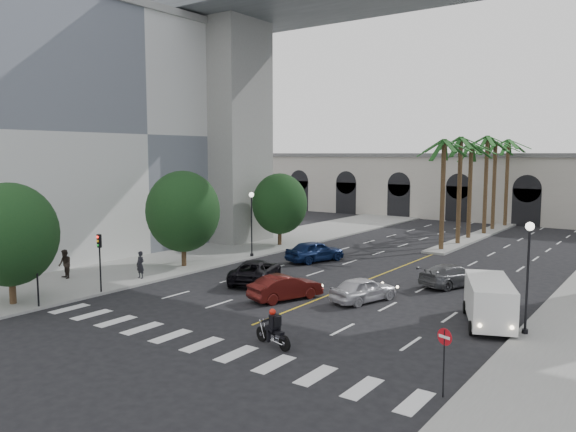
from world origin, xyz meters
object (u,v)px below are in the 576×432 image
object	(u,v)px
lamp_post_right	(528,268)
car_d	(453,275)
car_a	(363,289)
pedestrian_b	(65,264)
traffic_signal_near	(37,264)
traffic_signal_far	(100,253)
car_b	(286,287)
pedestrian_a	(140,265)
car_c	(256,271)
car_e	(315,251)
motorcycle_rider	(274,330)
cargo_van	(489,300)
lamp_post_left_far	(252,219)
do_not_enter_sign	(444,347)

from	to	relation	value
lamp_post_right	car_d	distance (m)	10.27
car_a	pedestrian_b	distance (m)	19.90
traffic_signal_near	traffic_signal_far	size ratio (longest dim) A/B	1.00
car_b	pedestrian_b	size ratio (longest dim) A/B	2.28
pedestrian_a	car_c	bearing A→B (deg)	30.43
car_c	car_d	world-z (taller)	car_c
traffic_signal_far	car_e	distance (m)	16.99
motorcycle_rider	cargo_van	xyz separation A→B (m)	(6.77, 8.63, 0.48)
lamp_post_left_far	pedestrian_a	xyz separation A→B (m)	(-0.88, -10.66, -2.16)
traffic_signal_far	car_a	world-z (taller)	traffic_signal_far
lamp_post_left_far	car_b	world-z (taller)	lamp_post_left_far
traffic_signal_far	cargo_van	bearing A→B (deg)	19.30
traffic_signal_far	pedestrian_b	distance (m)	5.28
lamp_post_left_far	car_b	distance (m)	13.65
car_e	do_not_enter_sign	world-z (taller)	do_not_enter_sign
lamp_post_left_far	car_a	distance (m)	15.57
car_c	motorcycle_rider	bearing A→B (deg)	109.51
pedestrian_a	cargo_van	bearing A→B (deg)	7.95
motorcycle_rider	car_b	world-z (taller)	motorcycle_rider
car_d	car_b	bearing A→B (deg)	75.89
car_c	do_not_enter_sign	size ratio (longest dim) A/B	2.19
car_a	car_c	size ratio (longest dim) A/B	0.78
traffic_signal_near	car_e	bearing A→B (deg)	76.30
lamp_post_right	car_a	world-z (taller)	lamp_post_right
pedestrian_a	car_d	bearing A→B (deg)	29.84
car_b	do_not_enter_sign	xyz separation A→B (m)	(12.13, -7.48, 1.06)
motorcycle_rider	cargo_van	bearing A→B (deg)	67.74
lamp_post_right	car_d	world-z (taller)	lamp_post_right
lamp_post_left_far	do_not_enter_sign	size ratio (longest dim) A/B	2.17
car_e	traffic_signal_near	bearing A→B (deg)	94.48
lamp_post_right	do_not_enter_sign	world-z (taller)	lamp_post_right
motorcycle_rider	traffic_signal_far	bearing A→B (deg)	-169.59
car_a	pedestrian_a	bearing A→B (deg)	32.03
cargo_van	pedestrian_a	distance (m)	22.07
traffic_signal_near	cargo_van	size ratio (longest dim) A/B	0.65
traffic_signal_far	pedestrian_a	world-z (taller)	traffic_signal_far
motorcycle_rider	car_d	xyz separation A→B (m)	(2.51, 15.67, -0.06)
cargo_van	car_c	bearing A→B (deg)	155.45
motorcycle_rider	pedestrian_a	world-z (taller)	pedestrian_a
motorcycle_rider	do_not_enter_sign	distance (m)	7.99
traffic_signal_near	car_c	distance (m)	13.26
lamp_post_left_far	car_b	size ratio (longest dim) A/B	1.21
cargo_van	lamp_post_left_far	bearing A→B (deg)	138.65
traffic_signal_far	do_not_enter_sign	distance (m)	22.04
car_d	do_not_enter_sign	size ratio (longest dim) A/B	1.96
car_b	car_a	bearing A→B (deg)	-129.41
lamp_post_left_far	car_e	distance (m)	5.80
motorcycle_rider	car_d	bearing A→B (deg)	96.78
car_e	motorcycle_rider	bearing A→B (deg)	135.70
pedestrian_a	traffic_signal_far	bearing A→B (deg)	-76.67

